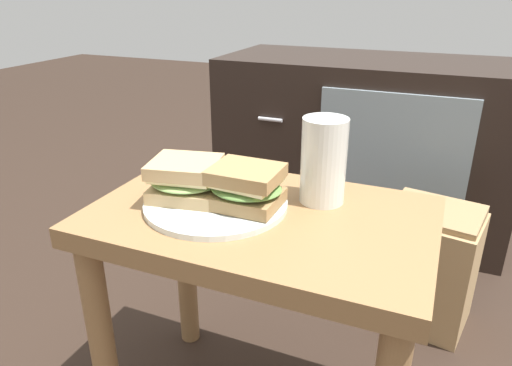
# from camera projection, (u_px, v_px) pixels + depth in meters

# --- Properties ---
(side_table) EXTENTS (0.56, 0.36, 0.46)m
(side_table) POSITION_uv_depth(u_px,v_px,m) (261.00, 259.00, 0.81)
(side_table) COLOR olive
(side_table) RESTS_ON ground
(tv_cabinet) EXTENTS (0.96, 0.46, 0.58)m
(tv_cabinet) POSITION_uv_depth(u_px,v_px,m) (364.00, 143.00, 1.65)
(tv_cabinet) COLOR black
(tv_cabinet) RESTS_ON ground
(plate) EXTENTS (0.24, 0.24, 0.01)m
(plate) POSITION_uv_depth(u_px,v_px,m) (216.00, 204.00, 0.80)
(plate) COLOR silver
(plate) RESTS_ON side_table
(sandwich_front) EXTENTS (0.14, 0.13, 0.07)m
(sandwich_front) POSITION_uv_depth(u_px,v_px,m) (186.00, 179.00, 0.80)
(sandwich_front) COLOR tan
(sandwich_front) RESTS_ON plate
(sandwich_back) EXTENTS (0.12, 0.10, 0.07)m
(sandwich_back) POSITION_uv_depth(u_px,v_px,m) (246.00, 187.00, 0.76)
(sandwich_back) COLOR #9E7A4C
(sandwich_back) RESTS_ON plate
(beer_glass) EXTENTS (0.08, 0.08, 0.15)m
(beer_glass) POSITION_uv_depth(u_px,v_px,m) (324.00, 162.00, 0.79)
(beer_glass) COLOR silver
(beer_glass) RESTS_ON side_table
(paper_bag) EXTENTS (0.24, 0.22, 0.32)m
(paper_bag) POSITION_uv_depth(u_px,v_px,m) (428.00, 266.00, 1.18)
(paper_bag) COLOR tan
(paper_bag) RESTS_ON ground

